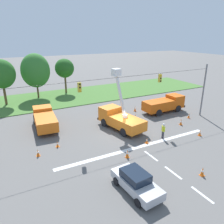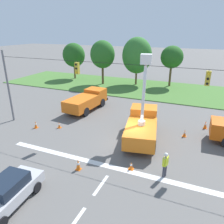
{
  "view_description": "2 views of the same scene",
  "coord_description": "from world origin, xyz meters",
  "px_view_note": "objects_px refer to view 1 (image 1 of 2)",
  "views": [
    {
      "loc": [
        -11.74,
        -19.92,
        10.93
      ],
      "look_at": [
        0.11,
        2.49,
        1.84
      ],
      "focal_mm": 35.0,
      "sensor_mm": 36.0,
      "label": 1
    },
    {
      "loc": [
        4.95,
        -15.53,
        9.09
      ],
      "look_at": [
        -2.42,
        1.76,
        1.88
      ],
      "focal_mm": 35.0,
      "sensor_mm": 36.0,
      "label": 2
    }
  ],
  "objects_px": {
    "utility_truck_bucket_lift": "(120,118)",
    "traffic_cone_far_right": "(57,144)",
    "traffic_cone_near_bucket": "(200,133)",
    "traffic_cone_lane_edge_b": "(38,153)",
    "traffic_cone_centre_line": "(189,116)",
    "traffic_cone_foreground_right": "(135,116)",
    "tree_east": "(65,68)",
    "traffic_cone_mid_right": "(181,122)",
    "tree_centre": "(35,71)",
    "sedan_silver": "(136,182)",
    "traffic_cone_far_left": "(203,172)",
    "traffic_cone_foreground_left": "(127,154)",
    "utility_truck_support_near": "(45,119)",
    "tree_west": "(1,74)",
    "traffic_cone_mid_left": "(135,109)",
    "utility_truck_support_far": "(164,104)",
    "traffic_cone_lane_edge_a": "(147,141)",
    "road_worker": "(163,130)"
  },
  "relations": [
    {
      "from": "traffic_cone_foreground_right",
      "to": "tree_centre",
      "type": "bearing_deg",
      "value": 120.23
    },
    {
      "from": "utility_truck_support_far",
      "to": "traffic_cone_foreground_left",
      "type": "xyz_separation_m",
      "value": [
        -11.55,
        -8.35,
        -0.81
      ]
    },
    {
      "from": "tree_west",
      "to": "traffic_cone_lane_edge_b",
      "type": "bearing_deg",
      "value": -85.03
    },
    {
      "from": "traffic_cone_centre_line",
      "to": "traffic_cone_far_left",
      "type": "bearing_deg",
      "value": -131.74
    },
    {
      "from": "utility_truck_bucket_lift",
      "to": "traffic_cone_mid_right",
      "type": "relative_size",
      "value": 9.0
    },
    {
      "from": "utility_truck_support_far",
      "to": "traffic_cone_foreground_right",
      "type": "xyz_separation_m",
      "value": [
        -5.36,
        -0.37,
        -0.89
      ]
    },
    {
      "from": "traffic_cone_near_bucket",
      "to": "traffic_cone_far_right",
      "type": "height_order",
      "value": "traffic_cone_near_bucket"
    },
    {
      "from": "utility_truck_support_far",
      "to": "utility_truck_support_near",
      "type": "bearing_deg",
      "value": 171.96
    },
    {
      "from": "traffic_cone_far_right",
      "to": "traffic_cone_centre_line",
      "type": "height_order",
      "value": "traffic_cone_centre_line"
    },
    {
      "from": "tree_west",
      "to": "traffic_cone_mid_left",
      "type": "xyz_separation_m",
      "value": [
        16.83,
        -12.33,
        -4.64
      ]
    },
    {
      "from": "traffic_cone_lane_edge_a",
      "to": "traffic_cone_centre_line",
      "type": "bearing_deg",
      "value": 19.04
    },
    {
      "from": "utility_truck_bucket_lift",
      "to": "traffic_cone_foreground_right",
      "type": "bearing_deg",
      "value": 27.3
    },
    {
      "from": "utility_truck_bucket_lift",
      "to": "traffic_cone_far_right",
      "type": "relative_size",
      "value": 11.3
    },
    {
      "from": "tree_east",
      "to": "traffic_cone_mid_right",
      "type": "distance_m",
      "value": 24.31
    },
    {
      "from": "utility_truck_support_far",
      "to": "traffic_cone_mid_left",
      "type": "xyz_separation_m",
      "value": [
        -3.69,
        2.21,
        -0.82
      ]
    },
    {
      "from": "traffic_cone_foreground_left",
      "to": "traffic_cone_far_right",
      "type": "relative_size",
      "value": 1.29
    },
    {
      "from": "tree_centre",
      "to": "utility_truck_support_far",
      "type": "bearing_deg",
      "value": -47.3
    },
    {
      "from": "sedan_silver",
      "to": "traffic_cone_mid_left",
      "type": "height_order",
      "value": "sedan_silver"
    },
    {
      "from": "tree_centre",
      "to": "traffic_cone_foreground_right",
      "type": "xyz_separation_m",
      "value": [
        9.77,
        -16.76,
        -4.59
      ]
    },
    {
      "from": "utility_truck_support_far",
      "to": "traffic_cone_mid_left",
      "type": "distance_m",
      "value": 4.38
    },
    {
      "from": "traffic_cone_mid_left",
      "to": "traffic_cone_centre_line",
      "type": "relative_size",
      "value": 1.16
    },
    {
      "from": "traffic_cone_foreground_left",
      "to": "tree_centre",
      "type": "bearing_deg",
      "value": 98.23
    },
    {
      "from": "tree_west",
      "to": "traffic_cone_lane_edge_b",
      "type": "xyz_separation_m",
      "value": [
        1.63,
        -18.71,
        -4.69
      ]
    },
    {
      "from": "utility_truck_bucket_lift",
      "to": "traffic_cone_foreground_left",
      "type": "xyz_separation_m",
      "value": [
        -2.72,
        -6.19,
        -0.94
      ]
    },
    {
      "from": "traffic_cone_foreground_left",
      "to": "traffic_cone_far_left",
      "type": "xyz_separation_m",
      "value": [
        3.94,
        -5.24,
        -0.02
      ]
    },
    {
      "from": "utility_truck_support_far",
      "to": "traffic_cone_lane_edge_b",
      "type": "relative_size",
      "value": 9.2
    },
    {
      "from": "traffic_cone_foreground_left",
      "to": "traffic_cone_mid_right",
      "type": "distance_m",
      "value": 10.7
    },
    {
      "from": "traffic_cone_foreground_right",
      "to": "traffic_cone_far_right",
      "type": "height_order",
      "value": "traffic_cone_foreground_right"
    },
    {
      "from": "utility_truck_support_near",
      "to": "traffic_cone_near_bucket",
      "type": "distance_m",
      "value": 18.43
    },
    {
      "from": "tree_east",
      "to": "traffic_cone_foreground_left",
      "type": "xyz_separation_m",
      "value": [
        -1.9,
        -25.91,
        -4.38
      ]
    },
    {
      "from": "tree_west",
      "to": "tree_centre",
      "type": "bearing_deg",
      "value": 18.95
    },
    {
      "from": "utility_truck_bucket_lift",
      "to": "traffic_cone_far_right",
      "type": "bearing_deg",
      "value": -172.2
    },
    {
      "from": "road_worker",
      "to": "traffic_cone_lane_edge_a",
      "type": "relative_size",
      "value": 2.96
    },
    {
      "from": "traffic_cone_foreground_left",
      "to": "traffic_cone_foreground_right",
      "type": "height_order",
      "value": "traffic_cone_foreground_left"
    },
    {
      "from": "traffic_cone_lane_edge_b",
      "to": "traffic_cone_far_right",
      "type": "xyz_separation_m",
      "value": [
        2.09,
        0.92,
        -0.04
      ]
    },
    {
      "from": "tree_centre",
      "to": "traffic_cone_near_bucket",
      "type": "bearing_deg",
      "value": -61.54
    },
    {
      "from": "tree_centre",
      "to": "traffic_cone_far_left",
      "type": "height_order",
      "value": "tree_centre"
    },
    {
      "from": "tree_east",
      "to": "traffic_cone_far_right",
      "type": "relative_size",
      "value": 10.37
    },
    {
      "from": "tree_east",
      "to": "traffic_cone_far_left",
      "type": "distance_m",
      "value": 31.52
    },
    {
      "from": "traffic_cone_lane_edge_a",
      "to": "traffic_cone_lane_edge_b",
      "type": "distance_m",
      "value": 11.01
    },
    {
      "from": "sedan_silver",
      "to": "traffic_cone_foreground_right",
      "type": "distance_m",
      "value": 14.63
    },
    {
      "from": "sedan_silver",
      "to": "traffic_cone_far_left",
      "type": "xyz_separation_m",
      "value": [
        5.81,
        -1.02,
        -0.4
      ]
    },
    {
      "from": "traffic_cone_near_bucket",
      "to": "traffic_cone_lane_edge_b",
      "type": "bearing_deg",
      "value": 166.7
    },
    {
      "from": "utility_truck_support_near",
      "to": "sedan_silver",
      "type": "distance_m",
      "value": 15.34
    },
    {
      "from": "sedan_silver",
      "to": "traffic_cone_lane_edge_a",
      "type": "bearing_deg",
      "value": 47.54
    },
    {
      "from": "utility_truck_support_near",
      "to": "traffic_cone_centre_line",
      "type": "bearing_deg",
      "value": -18.25
    },
    {
      "from": "tree_centre",
      "to": "traffic_cone_far_left",
      "type": "distance_m",
      "value": 31.25
    },
    {
      "from": "traffic_cone_lane_edge_a",
      "to": "traffic_cone_mid_left",
      "type": "bearing_deg",
      "value": 63.51
    },
    {
      "from": "utility_truck_bucket_lift",
      "to": "traffic_cone_far_left",
      "type": "xyz_separation_m",
      "value": [
        1.23,
        -11.43,
        -0.97
      ]
    },
    {
      "from": "sedan_silver",
      "to": "tree_west",
      "type": "bearing_deg",
      "value": 104.69
    }
  ]
}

